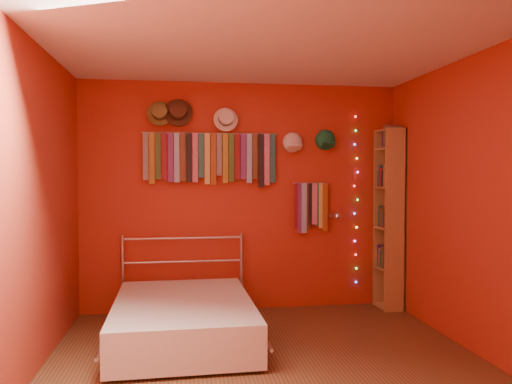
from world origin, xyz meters
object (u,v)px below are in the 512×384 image
bookshelf (392,217)px  bed (183,319)px  tie_rack (211,156)px  reading_lamp (336,216)px

bookshelf → bed: size_ratio=1.11×
bookshelf → bed: bearing=-161.3°
bookshelf → tie_rack: bearing=175.6°
bed → tie_rack: bearing=71.0°
reading_lamp → bed: 2.01m
reading_lamp → bed: bearing=-155.1°
reading_lamp → bed: (-1.66, -0.77, -0.84)m
tie_rack → reading_lamp: size_ratio=4.81×
tie_rack → bookshelf: bookshelf is taller
reading_lamp → bed: size_ratio=0.17×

